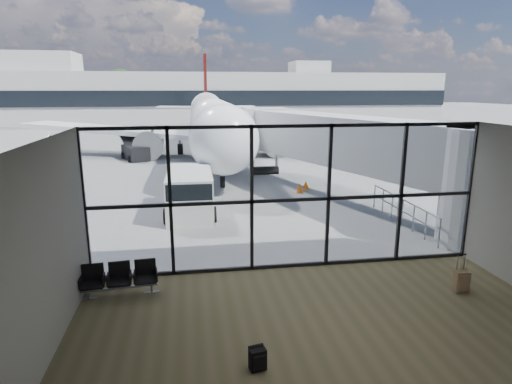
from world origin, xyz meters
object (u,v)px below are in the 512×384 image
object	(u,v)px
backpack	(258,359)
suitcase	(461,281)
airliner	(211,119)
mobile_stairs	(56,173)
seating_row	(120,277)
service_van	(190,193)
belt_loader	(135,151)

from	to	relation	value
backpack	suitcase	size ratio (longest dim) A/B	0.46
suitcase	airliner	distance (m)	28.62
mobile_stairs	seating_row	bearing A→B (deg)	-66.99
service_van	belt_loader	distance (m)	16.63
airliner	backpack	bearing A→B (deg)	-90.71
airliner	mobile_stairs	distance (m)	14.98
seating_row	airliner	size ratio (longest dim) A/B	0.06
suitcase	mobile_stairs	xyz separation A→B (m)	(-15.33, 17.15, 0.20)
suitcase	belt_loader	size ratio (longest dim) A/B	0.24
seating_row	suitcase	distance (m)	9.43
airliner	belt_loader	size ratio (longest dim) A/B	8.40
seating_row	backpack	distance (m)	4.99
backpack	belt_loader	xyz separation A→B (m)	(-5.43, 27.38, 0.40)
airliner	belt_loader	xyz separation A→B (m)	(-6.27, -3.09, -2.24)
airliner	service_van	xyz separation A→B (m)	(-2.06, -19.18, -1.89)
backpack	service_van	bearing A→B (deg)	84.87
belt_loader	mobile_stairs	distance (m)	8.64
suitcase	seating_row	bearing A→B (deg)	173.29
mobile_stairs	service_van	bearing A→B (deg)	-43.98
suitcase	mobile_stairs	bearing A→B (deg)	133.35
airliner	seating_row	bearing A→B (deg)	-97.77
backpack	seating_row	bearing A→B (deg)	118.68
service_van	airliner	bearing A→B (deg)	84.79
seating_row	service_van	xyz separation A→B (m)	(1.98, 7.47, 0.50)
suitcase	belt_loader	xyz separation A→B (m)	(-11.55, 24.92, 0.32)
backpack	belt_loader	world-z (taller)	belt_loader
seating_row	airliner	world-z (taller)	airliner
airliner	belt_loader	distance (m)	7.34
suitcase	airliner	xyz separation A→B (m)	(-5.29, 28.01, 2.56)
service_van	mobile_stairs	distance (m)	11.53
airliner	service_van	bearing A→B (deg)	-95.29
airliner	mobile_stairs	size ratio (longest dim) A/B	11.67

